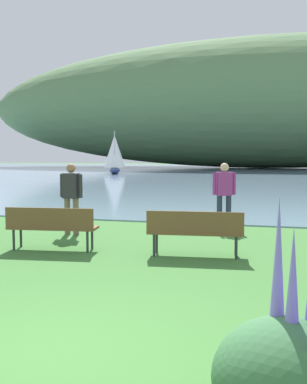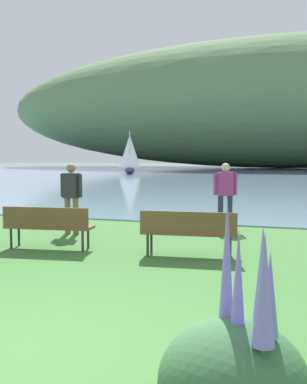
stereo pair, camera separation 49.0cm
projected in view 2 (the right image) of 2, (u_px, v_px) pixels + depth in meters
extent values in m
plane|color=#3D7533|center=(18.00, 355.00, 4.28)|extent=(200.00, 200.00, 0.00)
cube|color=#7A99B2|center=(270.00, 172.00, 50.45)|extent=(180.00, 80.00, 0.04)
ellipsoid|color=#567A4C|center=(282.00, 103.00, 65.75)|extent=(87.97, 28.00, 18.93)
cube|color=brown|center=(50.00, 227.00, 9.17)|extent=(1.84, 0.69, 0.05)
cube|color=brown|center=(45.00, 217.00, 8.94)|extent=(1.79, 0.26, 0.40)
cylinder|color=#2D2D33|center=(19.00, 235.00, 9.49)|extent=(0.05, 0.05, 0.45)
cylinder|color=#2D2D33|center=(88.00, 237.00, 9.21)|extent=(0.05, 0.05, 0.45)
cylinder|color=#2D2D33|center=(11.00, 238.00, 9.16)|extent=(0.05, 0.05, 0.45)
cylinder|color=#2D2D33|center=(83.00, 241.00, 8.88)|extent=(0.05, 0.05, 0.45)
cube|color=brown|center=(189.00, 233.00, 8.48)|extent=(1.84, 0.66, 0.05)
cube|color=brown|center=(188.00, 222.00, 8.25)|extent=(1.80, 0.22, 0.40)
cylinder|color=#2D2D33|center=(151.00, 241.00, 8.81)|extent=(0.05, 0.05, 0.45)
cylinder|color=#2D2D33|center=(230.00, 244.00, 8.51)|extent=(0.05, 0.05, 0.45)
cylinder|color=#2D2D33|center=(148.00, 244.00, 8.49)|extent=(0.05, 0.05, 0.45)
cylinder|color=#2D2D33|center=(230.00, 248.00, 8.18)|extent=(0.05, 0.05, 0.45)
cylinder|color=#282D47|center=(220.00, 213.00, 11.49)|extent=(0.14, 0.14, 0.88)
cylinder|color=#282D47|center=(230.00, 213.00, 11.51)|extent=(0.14, 0.14, 0.88)
cube|color=#9E338C|center=(225.00, 184.00, 11.44)|extent=(0.43, 0.34, 0.60)
sphere|color=beige|center=(226.00, 167.00, 11.40)|extent=(0.22, 0.22, 0.22)
cylinder|color=#9E338C|center=(215.00, 184.00, 11.42)|extent=(0.09, 0.09, 0.56)
cylinder|color=#9E338C|center=(235.00, 184.00, 11.46)|extent=(0.09, 0.09, 0.56)
cylinder|color=#72604C|center=(68.00, 216.00, 10.94)|extent=(0.14, 0.14, 0.88)
cylinder|color=#72604C|center=(76.00, 216.00, 10.85)|extent=(0.14, 0.14, 0.88)
cube|color=#2D2D33|center=(71.00, 186.00, 10.83)|extent=(0.40, 0.27, 0.60)
sphere|color=#9E7051|center=(71.00, 168.00, 10.80)|extent=(0.22, 0.22, 0.22)
cylinder|color=#2D2D33|center=(62.00, 185.00, 10.94)|extent=(0.09, 0.09, 0.56)
cylinder|color=#2D2D33|center=(80.00, 186.00, 10.73)|extent=(0.09, 0.09, 0.56)
ellipsoid|color=#386B3D|center=(233.00, 382.00, 2.97)|extent=(1.00, 1.00, 0.82)
cylinder|color=#386B3D|center=(226.00, 329.00, 3.08)|extent=(0.02, 0.02, 0.12)
cone|color=#8470D1|center=(227.00, 259.00, 3.04)|extent=(0.10, 0.10, 0.86)
cylinder|color=#386B3D|center=(263.00, 356.00, 2.67)|extent=(0.02, 0.02, 0.12)
cone|color=#8470D1|center=(264.00, 289.00, 2.64)|extent=(0.14, 0.14, 0.69)
cylinder|color=#386B3D|center=(261.00, 334.00, 2.99)|extent=(0.02, 0.02, 0.12)
cone|color=#8470D1|center=(262.00, 275.00, 2.96)|extent=(0.12, 0.12, 0.68)
cylinder|color=#386B3D|center=(261.00, 352.00, 2.72)|extent=(0.02, 0.02, 0.12)
cone|color=#8470D1|center=(262.00, 290.00, 2.69)|extent=(0.10, 0.10, 0.65)
cylinder|color=#386B3D|center=(269.00, 346.00, 2.81)|extent=(0.02, 0.02, 0.12)
cone|color=#8470D1|center=(270.00, 294.00, 2.78)|extent=(0.12, 0.12, 0.54)
cylinder|color=#386B3D|center=(237.00, 338.00, 2.93)|extent=(0.02, 0.02, 0.12)
cone|color=#8470D1|center=(238.00, 279.00, 2.90)|extent=(0.09, 0.09, 0.67)
ellipsoid|color=navy|center=(130.00, 171.00, 46.03)|extent=(2.19, 3.82, 0.64)
cylinder|color=#B2B2B2|center=(130.00, 149.00, 45.57)|extent=(0.09, 0.09, 3.68)
cone|color=white|center=(130.00, 151.00, 46.22)|extent=(2.78, 2.78, 3.31)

